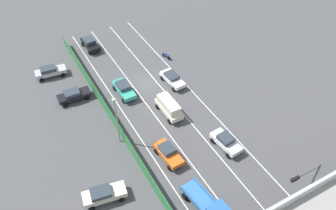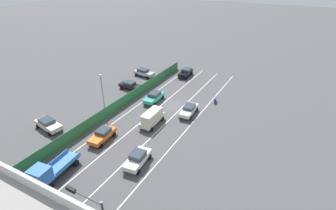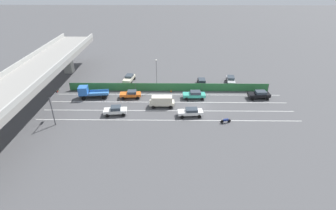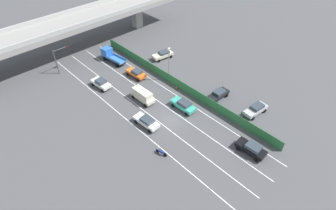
{
  "view_description": "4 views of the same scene",
  "coord_description": "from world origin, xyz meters",
  "px_view_note": "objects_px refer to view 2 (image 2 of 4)",
  "views": [
    {
      "loc": [
        16.53,
        36.81,
        32.9
      ],
      "look_at": [
        -0.33,
        6.41,
        0.86
      ],
      "focal_mm": 37.64,
      "sensor_mm": 36.0,
      "label": 1
    },
    {
      "loc": [
        -17.98,
        35.23,
        20.86
      ],
      "look_at": [
        -0.58,
        2.94,
        1.47
      ],
      "focal_mm": 28.04,
      "sensor_mm": 36.0,
      "label": 2
    },
    {
      "loc": [
        -44.88,
        5.33,
        24.35
      ],
      "look_at": [
        -2.2,
        5.84,
        1.46
      ],
      "focal_mm": 27.79,
      "sensor_mm": 36.0,
      "label": 3
    },
    {
      "loc": [
        -22.75,
        -23.51,
        31.27
      ],
      "look_at": [
        1.16,
        1.82,
        1.39
      ],
      "focal_mm": 29.28,
      "sensor_mm": 36.0,
      "label": 4
    }
  ],
  "objects_px": {
    "motorcycle": "(215,100)",
    "street_lamp": "(102,91)",
    "car_sedan_white": "(189,110)",
    "parked_wagon_silver": "(144,72)",
    "traffic_cone": "(123,108)",
    "car_hatchback_white": "(138,158)",
    "flatbed_truck_blue": "(48,172)",
    "traffic_light": "(91,209)",
    "car_taxi_orange": "(103,135)",
    "parked_sedan_dark": "(130,85)",
    "car_van_cream": "(152,117)",
    "car_sedan_black": "(186,72)",
    "parked_sedan_cream": "(48,124)",
    "car_taxi_teal": "(154,97)"
  },
  "relations": [
    {
      "from": "flatbed_truck_blue",
      "to": "parked_sedan_dark",
      "type": "bearing_deg",
      "value": -74.79
    },
    {
      "from": "street_lamp",
      "to": "parked_sedan_cream",
      "type": "bearing_deg",
      "value": 55.48
    },
    {
      "from": "car_van_cream",
      "to": "car_sedan_black",
      "type": "bearing_deg",
      "value": -79.25
    },
    {
      "from": "street_lamp",
      "to": "traffic_cone",
      "type": "distance_m",
      "value": 5.2
    },
    {
      "from": "car_sedan_black",
      "to": "parked_sedan_cream",
      "type": "distance_m",
      "value": 29.54
    },
    {
      "from": "motorcycle",
      "to": "parked_sedan_dark",
      "type": "xyz_separation_m",
      "value": [
        16.11,
        2.55,
        0.4
      ]
    },
    {
      "from": "car_hatchback_white",
      "to": "flatbed_truck_blue",
      "type": "xyz_separation_m",
      "value": [
        6.84,
        6.93,
        0.41
      ]
    },
    {
      "from": "parked_sedan_cream",
      "to": "street_lamp",
      "type": "bearing_deg",
      "value": -124.52
    },
    {
      "from": "motorcycle",
      "to": "street_lamp",
      "type": "relative_size",
      "value": 0.27
    },
    {
      "from": "flatbed_truck_blue",
      "to": "parked_sedan_cream",
      "type": "distance_m",
      "value": 11.34
    },
    {
      "from": "car_taxi_orange",
      "to": "car_hatchback_white",
      "type": "height_order",
      "value": "car_hatchback_white"
    },
    {
      "from": "car_hatchback_white",
      "to": "flatbed_truck_blue",
      "type": "relative_size",
      "value": 0.71
    },
    {
      "from": "car_taxi_teal",
      "to": "traffic_cone",
      "type": "xyz_separation_m",
      "value": [
        3.09,
        4.82,
        -0.63
      ]
    },
    {
      "from": "flatbed_truck_blue",
      "to": "car_taxi_orange",
      "type": "bearing_deg",
      "value": -89.32
    },
    {
      "from": "motorcycle",
      "to": "traffic_cone",
      "type": "xyz_separation_m",
      "value": [
        12.56,
        9.59,
        -0.18
      ]
    },
    {
      "from": "parked_wagon_silver",
      "to": "parked_sedan_dark",
      "type": "height_order",
      "value": "parked_wagon_silver"
    },
    {
      "from": "car_sedan_white",
      "to": "traffic_light",
      "type": "distance_m",
      "value": 23.87
    },
    {
      "from": "car_hatchback_white",
      "to": "traffic_cone",
      "type": "height_order",
      "value": "car_hatchback_white"
    },
    {
      "from": "car_taxi_teal",
      "to": "parked_sedan_dark",
      "type": "relative_size",
      "value": 1.02
    },
    {
      "from": "car_sedan_white",
      "to": "car_van_cream",
      "type": "distance_m",
      "value": 6.43
    },
    {
      "from": "traffic_light",
      "to": "street_lamp",
      "type": "bearing_deg",
      "value": -51.81
    },
    {
      "from": "car_taxi_orange",
      "to": "traffic_cone",
      "type": "height_order",
      "value": "car_taxi_orange"
    },
    {
      "from": "car_taxi_orange",
      "to": "traffic_cone",
      "type": "distance_m",
      "value": 8.89
    },
    {
      "from": "car_van_cream",
      "to": "car_hatchback_white",
      "type": "bearing_deg",
      "value": 110.59
    },
    {
      "from": "car_sedan_black",
      "to": "car_taxi_orange",
      "type": "bearing_deg",
      "value": 90.09
    },
    {
      "from": "car_hatchback_white",
      "to": "parked_sedan_cream",
      "type": "height_order",
      "value": "car_hatchback_white"
    },
    {
      "from": "parked_sedan_dark",
      "to": "street_lamp",
      "type": "distance_m",
      "value": 11.06
    },
    {
      "from": "car_sedan_black",
      "to": "flatbed_truck_blue",
      "type": "relative_size",
      "value": 0.74
    },
    {
      "from": "car_sedan_black",
      "to": "parked_wagon_silver",
      "type": "bearing_deg",
      "value": 28.93
    },
    {
      "from": "car_sedan_black",
      "to": "traffic_cone",
      "type": "bearing_deg",
      "value": 81.01
    },
    {
      "from": "traffic_light",
      "to": "street_lamp",
      "type": "xyz_separation_m",
      "value": [
        13.27,
        -16.87,
        0.5
      ]
    },
    {
      "from": "parked_sedan_cream",
      "to": "traffic_cone",
      "type": "bearing_deg",
      "value": -119.85
    },
    {
      "from": "car_sedan_black",
      "to": "flatbed_truck_blue",
      "type": "height_order",
      "value": "flatbed_truck_blue"
    },
    {
      "from": "car_sedan_white",
      "to": "parked_sedan_cream",
      "type": "distance_m",
      "value": 20.96
    },
    {
      "from": "car_hatchback_white",
      "to": "traffic_light",
      "type": "height_order",
      "value": "traffic_light"
    },
    {
      "from": "car_van_cream",
      "to": "traffic_light",
      "type": "bearing_deg",
      "value": 106.84
    },
    {
      "from": "traffic_light",
      "to": "traffic_cone",
      "type": "relative_size",
      "value": 8.64
    },
    {
      "from": "car_hatchback_white",
      "to": "parked_sedan_dark",
      "type": "distance_m",
      "value": 21.89
    },
    {
      "from": "car_taxi_orange",
      "to": "parked_wagon_silver",
      "type": "xyz_separation_m",
      "value": [
        7.88,
        -22.31,
        0.04
      ]
    },
    {
      "from": "street_lamp",
      "to": "car_sedan_black",
      "type": "bearing_deg",
      "value": -100.4
    },
    {
      "from": "parked_sedan_cream",
      "to": "traffic_cone",
      "type": "distance_m",
      "value": 11.53
    },
    {
      "from": "flatbed_truck_blue",
      "to": "traffic_cone",
      "type": "distance_m",
      "value": 17.47
    },
    {
      "from": "car_taxi_orange",
      "to": "parked_wagon_silver",
      "type": "bearing_deg",
      "value": -70.56
    },
    {
      "from": "car_taxi_teal",
      "to": "parked_sedan_dark",
      "type": "distance_m",
      "value": 6.99
    },
    {
      "from": "car_taxi_orange",
      "to": "parked_wagon_silver",
      "type": "distance_m",
      "value": 23.66
    },
    {
      "from": "flatbed_truck_blue",
      "to": "parked_wagon_silver",
      "type": "distance_m",
      "value": 32.12
    },
    {
      "from": "flatbed_truck_blue",
      "to": "street_lamp",
      "type": "distance_m",
      "value": 14.88
    },
    {
      "from": "parked_wagon_silver",
      "to": "traffic_light",
      "type": "bearing_deg",
      "value": 116.8
    },
    {
      "from": "car_sedan_white",
      "to": "parked_wagon_silver",
      "type": "relative_size",
      "value": 1.0
    },
    {
      "from": "traffic_cone",
      "to": "flatbed_truck_blue",
      "type": "bearing_deg",
      "value": 100.03
    }
  ]
}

